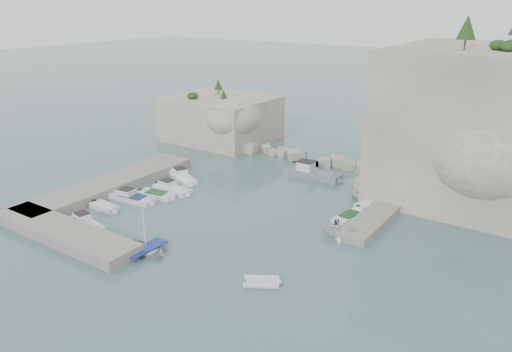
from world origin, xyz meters
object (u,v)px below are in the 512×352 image
Objects in this scene: motorboat_b at (172,191)px; work_boat at (315,178)px; motorboat_a at (183,179)px; tender_east_a at (338,236)px; tender_east_b at (349,219)px; tender_east_d at (366,202)px; motorboat_c at (157,197)px; motorboat_d at (132,200)px; motorboat_f at (87,227)px; tender_east_c at (370,206)px; inflatable_dinghy at (261,284)px; motorboat_e at (105,209)px; rowboat at (146,253)px.

work_boat is at bearing 51.47° from motorboat_b.
tender_east_a is (23.75, -3.56, 0.00)m from motorboat_a.
tender_east_d is (-0.41, 5.55, 0.00)m from tender_east_b.
motorboat_c is 2.82m from motorboat_d.
motorboat_a and motorboat_f have the same top height.
motorboat_a is 0.84× the size of work_boat.
motorboat_d reaches higher than tender_east_c.
motorboat_d is 23.20m from inflatable_dinghy.
tender_east_d is (22.50, 14.95, 0.00)m from motorboat_d.
motorboat_c is 6.24m from motorboat_e.
motorboat_b is at bearing 116.11° from tender_east_d.
motorboat_f is 27.34m from tender_east_b.
work_boat reaches higher than motorboat_f.
tender_east_a is at bearing 18.14° from motorboat_a.
motorboat_a is 4.31m from motorboat_b.
tender_east_a reaches higher than motorboat_e.
tender_east_d reaches higher than motorboat_a.
motorboat_a is 24.01m from tender_east_a.
motorboat_b is (1.86, -3.89, 0.00)m from motorboat_a.
motorboat_e is 23.10m from inflatable_dinghy.
tender_east_c is at bearing -27.86° from work_boat.
tender_east_c is at bearing 5.23° from tender_east_b.
rowboat is at bearing -53.68° from motorboat_b.
motorboat_d is 1.16× the size of motorboat_f.
tender_east_a is at bearing -159.32° from tender_east_b.
motorboat_b reaches higher than motorboat_e.
work_boat is at bearing 63.18° from motorboat_a.
tender_east_c is (23.32, 13.96, 0.00)m from motorboat_d.
tender_east_d is (22.55, 6.32, 0.00)m from motorboat_a.
inflatable_dinghy is (20.83, 1.12, 0.00)m from motorboat_f.
motorboat_f reaches higher than rowboat.
motorboat_a is 8.62m from motorboat_d.
tender_east_d is at bearing 56.35° from tender_east_c.
motorboat_e is at bearing 69.63° from rowboat.
motorboat_f is 30.67m from tender_east_c.
inflatable_dinghy is (22.92, -2.95, 0.00)m from motorboat_e.
tender_east_d is (20.70, 10.21, 0.00)m from motorboat_b.
motorboat_a is at bearing 89.37° from motorboat_e.
motorboat_a is 1.72× the size of tender_east_a.
inflatable_dinghy is at bearing -80.39° from rowboat.
tender_east_a reaches higher than motorboat_c.
motorboat_f is 25.56m from tender_east_a.
motorboat_d reaches higher than tender_east_b.
motorboat_a is 12.11m from motorboat_e.
motorboat_b is 15.51m from rowboat.
work_boat is (11.95, 14.12, 0.00)m from motorboat_b.
motorboat_d is (0.05, -8.62, 0.00)m from motorboat_a.
motorboat_e is 0.89× the size of tender_east_c.
motorboat_b reaches higher than tender_east_b.
motorboat_e is at bearing -118.38° from motorboat_c.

